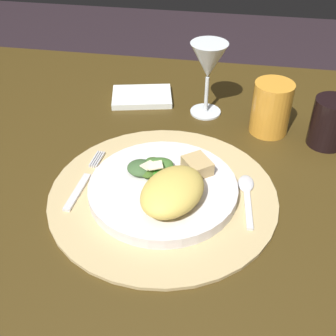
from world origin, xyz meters
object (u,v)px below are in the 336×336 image
dark_tumbler (330,122)px  napkin (142,97)px  dinner_plate (163,189)px  fork (83,182)px  dining_table (181,240)px  amber_tumbler (271,108)px  wine_glass (208,63)px  spoon (247,191)px

dark_tumbler → napkin: bearing=164.1°
dinner_plate → napkin: 0.33m
dinner_plate → fork: bearing=178.7°
dining_table → dark_tumbler: size_ratio=13.74×
dark_tumbler → amber_tumbler: bearing=166.1°
napkin → amber_tumbler: (0.28, -0.08, 0.05)m
wine_glass → dinner_plate: bearing=-98.9°
napkin → dark_tumbler: 0.40m
amber_tumbler → dark_tumbler: bearing=-13.9°
fork → dining_table: bearing=26.6°
dinner_plate → amber_tumbler: amber_tumbler is taller
wine_glass → amber_tumbler: (0.13, -0.05, -0.06)m
spoon → napkin: bearing=129.9°
dark_tumbler → dining_table: bearing=-155.5°
fork → spoon: spoon is taller
wine_glass → amber_tumbler: bearing=-20.5°
dining_table → amber_tumbler: bearing=43.6°
wine_glass → dark_tumbler: size_ratio=1.64×
dining_table → amber_tumbler: (0.15, 0.14, 0.24)m
napkin → spoon: bearing=-50.1°
wine_glass → amber_tumbler: 0.15m
fork → napkin: size_ratio=1.23×
amber_tumbler → wine_glass: bearing=159.5°
dark_tumbler → spoon: bearing=-129.5°
spoon → napkin: (-0.24, 0.28, -0.00)m
napkin → wine_glass: 0.18m
dinner_plate → wine_glass: wine_glass is taller
dining_table → wine_glass: (0.02, 0.19, 0.31)m
fork → wine_glass: wine_glass is taller
spoon → fork: bearing=-175.5°
dining_table → napkin: 0.33m
dining_table → dinner_plate: 0.23m
fork → amber_tumbler: amber_tumbler is taller
spoon → wine_glass: 0.29m
fork → wine_glass: size_ratio=1.03×
dining_table → wine_glass: 0.36m
dinner_plate → spoon: (0.14, 0.02, -0.01)m
dining_table → dark_tumbler: (0.26, 0.12, 0.24)m
fork → spoon: size_ratio=1.24×
spoon → dark_tumbler: size_ratio=1.36×
dining_table → spoon: size_ratio=10.08×
fork → spoon: (0.27, 0.02, 0.00)m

